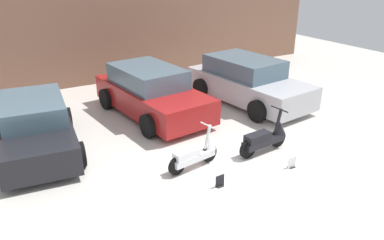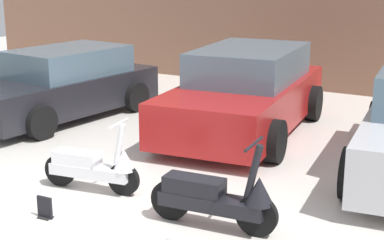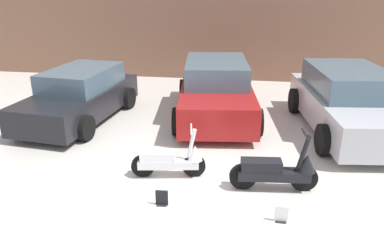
{
  "view_description": "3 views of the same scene",
  "coord_description": "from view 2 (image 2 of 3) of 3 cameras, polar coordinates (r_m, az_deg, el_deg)",
  "views": [
    {
      "loc": [
        -4.17,
        -5.54,
        4.3
      ],
      "look_at": [
        0.22,
        2.05,
        0.6
      ],
      "focal_mm": 35.0,
      "sensor_mm": 36.0,
      "label": 1
    },
    {
      "loc": [
        4.24,
        -4.64,
        2.84
      ],
      "look_at": [
        0.19,
        2.38,
        0.67
      ],
      "focal_mm": 55.0,
      "sensor_mm": 36.0,
      "label": 2
    },
    {
      "loc": [
        0.9,
        -5.1,
        3.37
      ],
      "look_at": [
        -0.2,
        2.23,
        0.61
      ],
      "focal_mm": 35.0,
      "sensor_mm": 36.0,
      "label": 3
    }
  ],
  "objects": [
    {
      "name": "placard_near_left_scooter",
      "position": [
        7.02,
        -14.08,
        -8.34
      ],
      "size": [
        0.2,
        0.13,
        0.26
      ],
      "rotation": [
        0.0,
        0.0,
        0.05
      ],
      "color": "black",
      "rests_on": "ground_plane"
    },
    {
      "name": "wall_back",
      "position": [
        13.64,
        11.96,
        10.01
      ],
      "size": [
        19.6,
        0.12,
        3.46
      ],
      "primitive_type": "cube",
      "color": "#845B47",
      "rests_on": "ground_plane"
    },
    {
      "name": "car_rear_center",
      "position": [
        10.11,
        5.21,
        2.66
      ],
      "size": [
        2.42,
        4.42,
        1.44
      ],
      "rotation": [
        0.0,
        0.0,
        -1.46
      ],
      "color": "maroon",
      "rests_on": "ground_plane"
    },
    {
      "name": "car_rear_left",
      "position": [
        11.34,
        -12.41,
        3.36
      ],
      "size": [
        2.16,
        3.97,
        1.3
      ],
      "rotation": [
        0.0,
        0.0,
        -1.68
      ],
      "color": "black",
      "rests_on": "ground_plane"
    },
    {
      "name": "ground_plane",
      "position": [
        6.9,
        -11.46,
        -9.63
      ],
      "size": [
        28.0,
        28.0,
        0.0
      ],
      "primitive_type": "plane",
      "color": "silver"
    },
    {
      "name": "scooter_front_left",
      "position": [
        7.61,
        -9.41,
        -4.43
      ],
      "size": [
        1.35,
        0.52,
        0.95
      ],
      "rotation": [
        0.0,
        0.0,
        0.16
      ],
      "color": "black",
      "rests_on": "ground_plane"
    },
    {
      "name": "scooter_front_right",
      "position": [
        6.47,
        2.53,
        -7.46
      ],
      "size": [
        1.5,
        0.54,
        1.04
      ],
      "rotation": [
        0.0,
        0.0,
        0.09
      ],
      "color": "black",
      "rests_on": "ground_plane"
    }
  ]
}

